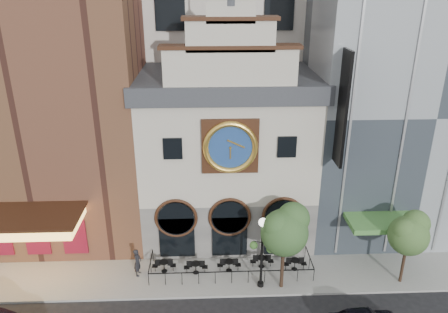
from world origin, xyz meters
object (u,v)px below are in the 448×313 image
at_px(bistro_2, 229,265).
at_px(tree_left, 285,229).
at_px(tree_right, 409,232).
at_px(lamppost, 262,245).
at_px(pedestrian, 138,262).
at_px(bistro_3, 262,261).
at_px(bistro_1, 196,267).
at_px(bistro_4, 295,264).
at_px(bistro_0, 164,265).

height_order(bistro_2, tree_left, tree_left).
height_order(tree_left, tree_right, tree_left).
bearing_deg(lamppost, pedestrian, -166.36).
relative_size(bistro_2, bistro_3, 1.00).
bearing_deg(bistro_1, pedestrian, -179.74).
height_order(bistro_4, pedestrian, pedestrian).
distance_m(bistro_2, pedestrian, 6.03).
bearing_deg(pedestrian, bistro_2, -78.49).
bearing_deg(bistro_2, bistro_0, 178.50).
distance_m(bistro_1, tree_left, 6.85).
relative_size(bistro_2, bistro_4, 1.00).
bearing_deg(bistro_2, bistro_3, 8.49).
relative_size(bistro_0, lamppost, 0.32).
distance_m(tree_left, tree_right, 7.80).
distance_m(bistro_2, lamppost, 3.62).
bearing_deg(bistro_2, bistro_4, -0.53).
relative_size(bistro_1, bistro_3, 1.00).
relative_size(bistro_4, tree_right, 0.32).
xyz_separation_m(bistro_2, tree_left, (3.29, -1.70, 3.77)).
height_order(bistro_4, lamppost, lamppost).
xyz_separation_m(bistro_0, bistro_2, (4.34, -0.11, 0.00)).
relative_size(bistro_0, bistro_2, 1.00).
xyz_separation_m(bistro_0, tree_left, (7.62, -1.81, 3.77)).
relative_size(pedestrian, lamppost, 0.39).
relative_size(bistro_1, tree_left, 0.27).
distance_m(bistro_3, tree_left, 4.41).
distance_m(bistro_0, bistro_2, 4.34).
xyz_separation_m(bistro_3, tree_right, (8.83, -1.83, 3.20)).
height_order(bistro_0, bistro_3, same).
relative_size(lamppost, tree_left, 0.85).
bearing_deg(bistro_4, tree_left, -124.20).
bearing_deg(tree_right, bistro_4, 167.65).
bearing_deg(bistro_2, lamppost, -40.05).
height_order(bistro_0, tree_left, tree_left).
distance_m(pedestrian, tree_right, 17.34).
bearing_deg(bistro_2, bistro_1, -176.43).
bearing_deg(bistro_4, bistro_0, 178.99).
bearing_deg(bistro_4, lamppost, -147.52).
bearing_deg(bistro_0, bistro_2, -1.50).
xyz_separation_m(lamppost, tree_right, (9.14, 0.12, 0.61)).
relative_size(bistro_0, tree_left, 0.27).
bearing_deg(tree_left, bistro_2, 152.70).
bearing_deg(lamppost, bistro_3, 105.17).
distance_m(bistro_3, lamppost, 3.26).
bearing_deg(bistro_1, bistro_4, 0.84).
height_order(bistro_0, bistro_1, same).
relative_size(bistro_4, pedestrian, 0.82).
bearing_deg(bistro_1, lamppost, -19.70).
height_order(lamppost, tree_right, tree_right).
bearing_deg(tree_right, tree_left, -178.53).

